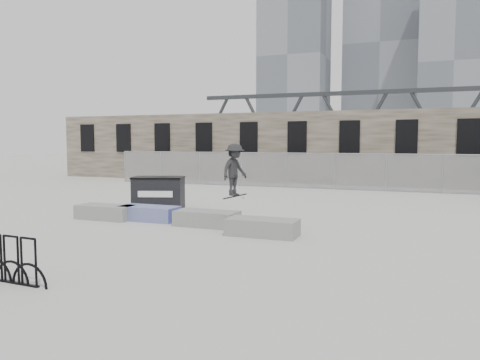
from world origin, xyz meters
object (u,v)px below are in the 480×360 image
planter_center_right (207,218)px  planter_center_left (149,213)px  planter_far_left (106,211)px  skateboarder (235,170)px  dumpster (159,193)px  planter_offset (263,227)px

planter_center_right → planter_center_left: bearing=173.5°
planter_far_left → planter_center_right: 3.82m
planter_center_left → planter_center_right: bearing=-6.5°
planter_center_right → skateboarder: skateboarder is taller
planter_center_left → planter_center_right: 2.29m
planter_center_right → skateboarder: (0.48, 1.16, 1.46)m
planter_far_left → dumpster: bearing=79.5°
dumpster → planter_center_left: bearing=-84.6°
planter_center_left → dumpster: dumpster is taller
skateboarder → planter_center_left: bearing=125.0°
planter_center_right → planter_far_left: bearing=-179.4°
planter_far_left → planter_center_left: 1.58m
planter_center_right → planter_offset: size_ratio=1.00×
planter_center_left → skateboarder: size_ratio=1.07×
planter_far_left → skateboarder: bearing=15.6°
planter_far_left → planter_offset: same height
planter_center_left → skateboarder: 3.25m
planter_offset → skateboarder: bearing=130.1°
planter_far_left → planter_offset: size_ratio=1.00×
dumpster → planter_center_right: bearing=-56.8°
planter_offset → skateboarder: 2.94m
planter_far_left → planter_center_right: same height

